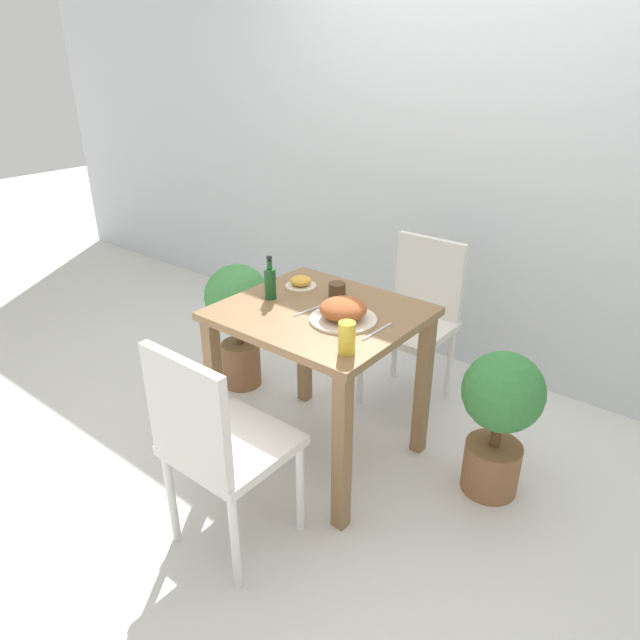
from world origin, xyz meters
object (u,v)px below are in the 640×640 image
Objects in this scene: food_plate at (343,311)px; sauce_bottle at (270,282)px; potted_plant_right at (500,413)px; potted_plant_left at (238,312)px; juice_glass at (347,338)px; drink_cup at (337,291)px; side_plate at (301,283)px; chair_near at (216,440)px; chair_far at (416,312)px.

sauce_bottle reaches higher than food_plate.
potted_plant_left is at bearing -177.65° from potted_plant_right.
potted_plant_right is at bearing 49.97° from juice_glass.
side_plate is at bearing -178.36° from drink_cup.
chair_near is at bearing -96.10° from food_plate.
potted_plant_left is 1.53m from potted_plant_right.
potted_plant_left is (-0.53, 0.07, -0.33)m from side_plate.
potted_plant_left is (-0.91, 0.24, -0.35)m from food_plate.
potted_plant_right is (0.68, -0.47, -0.11)m from chair_far.
juice_glass is (0.25, -0.99, 0.32)m from chair_far.
potted_plant_left is 1.08× the size of potted_plant_right.
juice_glass is (0.34, -0.40, 0.03)m from drink_cup.
chair_far is 0.67m from drink_cup.
chair_far is 11.46× the size of drink_cup.
potted_plant_left is at bearing 157.13° from juice_glass.
chair_near is 0.61m from juice_glass.
potted_plant_left reaches higher than potted_plant_right.
chair_near is 1.32× the size of potted_plant_right.
sauce_bottle is (-0.02, -0.19, 0.06)m from side_plate.
chair_near is at bearing -70.01° from side_plate.
chair_near is 0.95m from side_plate.
drink_cup is at bearing 130.97° from juice_glass.
juice_glass is at bearing -22.87° from potted_plant_left.
side_plate is at bearing 83.88° from sauce_bottle.
potted_plant_left is (-1.09, 0.46, -0.37)m from juice_glass.
drink_cup is at bearing 1.64° from side_plate.
potted_plant_right is (0.78, 0.12, -0.40)m from drink_cup.
chair_near is 7.21× the size of juice_glass.
juice_glass is at bearing -76.05° from chair_far.
side_plate is 0.63m from potted_plant_left.
chair_far is at bearing 67.02° from sauce_bottle.
drink_cup is (-0.17, 0.18, -0.01)m from food_plate.
sauce_bottle is (-0.33, 0.66, 0.34)m from chair_near.
chair_far is 1.07m from juice_glass.
chair_near reaches higher than juice_glass.
potted_plant_left is (-0.74, 0.06, -0.34)m from drink_cup.
drink_cup is 0.12× the size of potted_plant_right.
potted_plant_right is at bearing 9.06° from drink_cup.
food_plate is 1.00m from potted_plant_left.
food_plate reaches higher than potted_plant_right.
potted_plant_right is at bearing -125.12° from chair_near.
potted_plant_right is at bearing 17.45° from sauce_bottle.
sauce_bottle is at bearing -162.55° from potted_plant_right.
chair_near is 1.20m from potted_plant_right.
side_plate is (-0.31, 0.85, 0.28)m from chair_near.
food_plate is 0.38× the size of potted_plant_left.
potted_plant_right is (0.69, 0.98, -0.11)m from chair_near.
chair_far is 1.00m from potted_plant_left.
drink_cup reaches higher than potted_plant_left.
potted_plant_right is (0.44, 0.52, -0.43)m from juice_glass.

